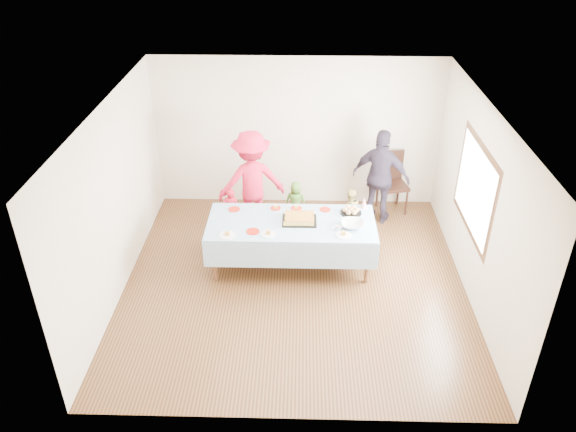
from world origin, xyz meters
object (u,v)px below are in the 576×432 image
party_table (291,225)px  birthday_cake (299,219)px  dining_chair (392,178)px  adult_left (252,181)px

party_table → birthday_cake: birthday_cake is taller
party_table → dining_chair: 2.54m
birthday_cake → dining_chair: size_ratio=0.47×
dining_chair → adult_left: size_ratio=0.62×
dining_chair → adult_left: adult_left is taller
party_table → birthday_cake: 0.16m
party_table → adult_left: adult_left is taller
dining_chair → birthday_cake: bearing=-145.3°
adult_left → birthday_cake: bearing=110.4°
party_table → dining_chair: (1.75, 1.83, -0.12)m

